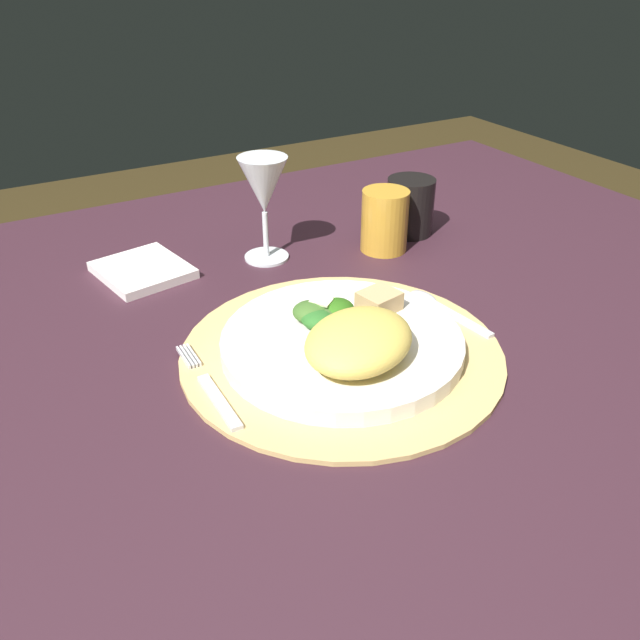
{
  "coord_description": "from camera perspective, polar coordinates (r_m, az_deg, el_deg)",
  "views": [
    {
      "loc": [
        -0.32,
        -0.62,
        1.15
      ],
      "look_at": [
        0.01,
        -0.04,
        0.75
      ],
      "focal_mm": 36.82,
      "sensor_mm": 36.0,
      "label": 1
    }
  ],
  "objects": [
    {
      "name": "placemat",
      "position": [
        0.75,
        1.9,
        -2.81
      ],
      "size": [
        0.37,
        0.37,
        0.01
      ],
      "primitive_type": "cylinder",
      "color": "tan",
      "rests_on": "dining_table"
    },
    {
      "name": "dining_table",
      "position": [
        0.88,
        -2.18,
        -6.88
      ],
      "size": [
        1.48,
        1.04,
        0.73
      ],
      "color": "#371D27",
      "rests_on": "ground"
    },
    {
      "name": "bread_piece",
      "position": [
        0.79,
        5.16,
        1.66
      ],
      "size": [
        0.05,
        0.05,
        0.02
      ],
      "primitive_type": "cube",
      "rotation": [
        0.0,
        0.0,
        3.34
      ],
      "color": "tan",
      "rests_on": "dinner_plate"
    },
    {
      "name": "pasta_serving",
      "position": [
        0.69,
        3.4,
        -1.82
      ],
      "size": [
        0.17,
        0.16,
        0.04
      ],
      "primitive_type": "ellipsoid",
      "rotation": [
        0.0,
        0.0,
        3.64
      ],
      "color": "#E5C255",
      "rests_on": "dinner_plate"
    },
    {
      "name": "napkin",
      "position": [
        0.96,
        -15.16,
        4.2
      ],
      "size": [
        0.13,
        0.14,
        0.01
      ],
      "primitive_type": "cube",
      "rotation": [
        0.0,
        0.0,
        0.18
      ],
      "color": "white",
      "rests_on": "dining_table"
    },
    {
      "name": "wine_glass",
      "position": [
        0.94,
        -4.93,
        11.29
      ],
      "size": [
        0.07,
        0.07,
        0.15
      ],
      "color": "silver",
      "rests_on": "dining_table"
    },
    {
      "name": "fork",
      "position": [
        0.69,
        -9.52,
        -5.88
      ],
      "size": [
        0.02,
        0.16,
        0.0
      ],
      "color": "silver",
      "rests_on": "placemat"
    },
    {
      "name": "dinner_plate",
      "position": [
        0.74,
        1.91,
        -2.0
      ],
      "size": [
        0.27,
        0.27,
        0.02
      ],
      "primitive_type": "cylinder",
      "color": "white",
      "rests_on": "placemat"
    },
    {
      "name": "salad_greens",
      "position": [
        0.76,
        0.09,
        0.54
      ],
      "size": [
        0.09,
        0.07,
        0.03
      ],
      "color": "#2B6115",
      "rests_on": "dinner_plate"
    },
    {
      "name": "dark_tumbler",
      "position": [
        1.06,
        7.83,
        9.75
      ],
      "size": [
        0.07,
        0.07,
        0.09
      ],
      "primitive_type": "cylinder",
      "color": "black",
      "rests_on": "dining_table"
    },
    {
      "name": "spoon",
      "position": [
        0.85,
        9.99,
        1.31
      ],
      "size": [
        0.03,
        0.14,
        0.01
      ],
      "color": "silver",
      "rests_on": "placemat"
    },
    {
      "name": "amber_tumbler",
      "position": [
        0.99,
        5.63,
        8.58
      ],
      "size": [
        0.07,
        0.07,
        0.09
      ],
      "primitive_type": "cylinder",
      "color": "gold",
      "rests_on": "dining_table"
    }
  ]
}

